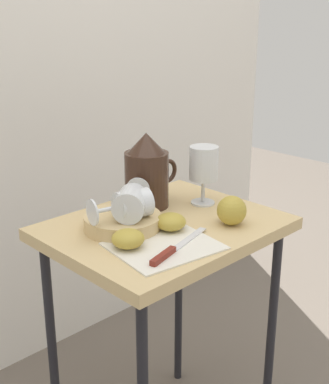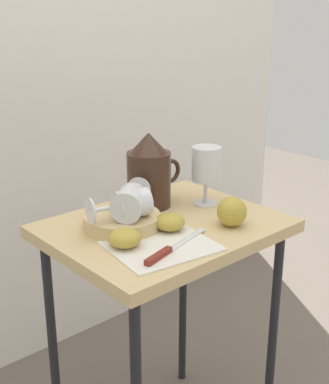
# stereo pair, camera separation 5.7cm
# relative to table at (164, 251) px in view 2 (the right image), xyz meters

# --- Properties ---
(curtain_drape) EXTENTS (2.40, 0.03, 2.10)m
(curtain_drape) POSITION_rel_table_xyz_m (0.00, 0.64, 0.44)
(curtain_drape) COLOR silver
(curtain_drape) RESTS_ON ground_plane
(table) EXTENTS (0.55, 0.43, 0.68)m
(table) POSITION_rel_table_xyz_m (0.00, 0.00, 0.00)
(table) COLOR tan
(table) RESTS_ON ground_plane
(linen_napkin) EXTENTS (0.25, 0.22, 0.00)m
(linen_napkin) POSITION_rel_table_xyz_m (-0.10, -0.10, 0.08)
(linen_napkin) COLOR silver
(linen_napkin) RESTS_ON table
(basket_tray) EXTENTS (0.18, 0.18, 0.03)m
(basket_tray) POSITION_rel_table_xyz_m (-0.10, 0.04, 0.09)
(basket_tray) COLOR tan
(basket_tray) RESTS_ON table
(pitcher) EXTENTS (0.17, 0.12, 0.20)m
(pitcher) POSITION_rel_table_xyz_m (0.05, 0.12, 0.15)
(pitcher) COLOR #382319
(pitcher) RESTS_ON table
(wine_glass_upright) EXTENTS (0.08, 0.08, 0.16)m
(wine_glass_upright) POSITION_rel_table_xyz_m (0.17, 0.03, 0.18)
(wine_glass_upright) COLOR silver
(wine_glass_upright) RESTS_ON table
(wine_glass_tipped_near) EXTENTS (0.15, 0.09, 0.07)m
(wine_glass_tipped_near) POSITION_rel_table_xyz_m (-0.10, 0.01, 0.14)
(wine_glass_tipped_near) COLOR silver
(wine_glass_tipped_near) RESTS_ON basket_tray
(wine_glass_tipped_far) EXTENTS (0.15, 0.14, 0.07)m
(wine_glass_tipped_far) POSITION_rel_table_xyz_m (-0.09, 0.02, 0.15)
(wine_glass_tipped_far) COLOR silver
(wine_glass_tipped_far) RESTS_ON basket_tray
(apple_half_left) EXTENTS (0.07, 0.07, 0.04)m
(apple_half_left) POSITION_rel_table_xyz_m (-0.16, -0.05, 0.10)
(apple_half_left) COLOR #B29938
(apple_half_left) RESTS_ON linen_napkin
(apple_half_right) EXTENTS (0.07, 0.07, 0.04)m
(apple_half_right) POSITION_rel_table_xyz_m (-0.02, -0.05, 0.10)
(apple_half_right) COLOR #B29938
(apple_half_right) RESTS_ON linen_napkin
(apple_whole) EXTENTS (0.07, 0.07, 0.07)m
(apple_whole) POSITION_rel_table_xyz_m (0.11, -0.12, 0.11)
(apple_whole) COLOR #B29938
(apple_whole) RESTS_ON table
(knife) EXTENTS (0.22, 0.07, 0.01)m
(knife) POSITION_rel_table_xyz_m (-0.11, -0.13, 0.08)
(knife) COLOR silver
(knife) RESTS_ON linen_napkin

